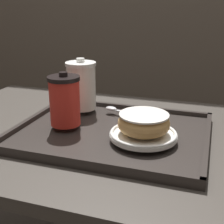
{
  "coord_description": "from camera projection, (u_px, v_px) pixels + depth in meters",
  "views": [
    {
      "loc": [
        0.25,
        -0.72,
        1.05
      ],
      "look_at": [
        0.02,
        -0.02,
        0.79
      ],
      "focal_mm": 50.0,
      "sensor_mm": 36.0,
      "label": 1
    }
  ],
  "objects": [
    {
      "name": "donut_chocolate_glazed",
      "position": [
        144.0,
        123.0,
        0.73
      ],
      "size": [
        0.12,
        0.12,
        0.04
      ],
      "color": "tan",
      "rests_on": "plate_with_chocolate_donut"
    },
    {
      "name": "coffee_cup_rear",
      "position": [
        81.0,
        85.0,
        0.92
      ],
      "size": [
        0.09,
        0.09,
        0.15
      ],
      "color": "white",
      "rests_on": "serving_tray"
    },
    {
      "name": "spoon",
      "position": [
        117.0,
        110.0,
        0.91
      ],
      "size": [
        0.14,
        0.05,
        0.01
      ],
      "rotation": [
        0.0,
        0.0,
        2.91
      ],
      "color": "silver",
      "rests_on": "serving_tray"
    },
    {
      "name": "cafe_table",
      "position": [
        108.0,
        180.0,
        0.88
      ],
      "size": [
        1.08,
        0.67,
        0.72
      ],
      "color": "#38332D",
      "rests_on": "ground_plane"
    },
    {
      "name": "plate_with_chocolate_donut",
      "position": [
        143.0,
        134.0,
        0.74
      ],
      "size": [
        0.16,
        0.16,
        0.01
      ],
      "color": "white",
      "rests_on": "serving_tray"
    },
    {
      "name": "coffee_cup_front",
      "position": [
        65.0,
        100.0,
        0.8
      ],
      "size": [
        0.08,
        0.08,
        0.14
      ],
      "color": "red",
      "rests_on": "serving_tray"
    },
    {
      "name": "serving_tray",
      "position": [
        112.0,
        133.0,
        0.81
      ],
      "size": [
        0.48,
        0.38,
        0.02
      ],
      "color": "#282321",
      "rests_on": "cafe_table"
    }
  ]
}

